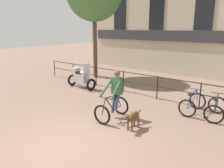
{
  "coord_description": "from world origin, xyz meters",
  "views": [
    {
      "loc": [
        4.37,
        -3.35,
        3.12
      ],
      "look_at": [
        -0.7,
        2.86,
        1.05
      ],
      "focal_mm": 35.0,
      "sensor_mm": 36.0,
      "label": 1
    }
  ],
  "objects_px": {
    "parked_bicycle_near_lamp": "(192,104)",
    "parked_bicycle_mid_left": "(216,109)",
    "cyclist_with_bike": "(114,97)",
    "dog": "(132,117)",
    "parked_motorcycle": "(81,77)"
  },
  "relations": [
    {
      "from": "parked_bicycle_near_lamp",
      "to": "parked_bicycle_mid_left",
      "type": "xyz_separation_m",
      "value": [
        0.82,
        0.0,
        -0.0
      ]
    },
    {
      "from": "cyclist_with_bike",
      "to": "dog",
      "type": "height_order",
      "value": "cyclist_with_bike"
    },
    {
      "from": "cyclist_with_bike",
      "to": "parked_bicycle_near_lamp",
      "type": "height_order",
      "value": "cyclist_with_bike"
    },
    {
      "from": "parked_motorcycle",
      "to": "parked_bicycle_near_lamp",
      "type": "height_order",
      "value": "parked_motorcycle"
    },
    {
      "from": "cyclist_with_bike",
      "to": "parked_motorcycle",
      "type": "xyz_separation_m",
      "value": [
        -3.89,
        2.04,
        -0.2
      ]
    },
    {
      "from": "cyclist_with_bike",
      "to": "parked_motorcycle",
      "type": "relative_size",
      "value": 1.02
    },
    {
      "from": "dog",
      "to": "cyclist_with_bike",
      "type": "bearing_deg",
      "value": 161.18
    },
    {
      "from": "cyclist_with_bike",
      "to": "parked_bicycle_near_lamp",
      "type": "relative_size",
      "value": 1.52
    },
    {
      "from": "parked_motorcycle",
      "to": "dog",
      "type": "bearing_deg",
      "value": -113.74
    },
    {
      "from": "parked_bicycle_near_lamp",
      "to": "parked_bicycle_mid_left",
      "type": "relative_size",
      "value": 0.94
    },
    {
      "from": "cyclist_with_bike",
      "to": "parked_bicycle_mid_left",
      "type": "height_order",
      "value": "cyclist_with_bike"
    },
    {
      "from": "dog",
      "to": "parked_motorcycle",
      "type": "height_order",
      "value": "parked_motorcycle"
    },
    {
      "from": "cyclist_with_bike",
      "to": "dog",
      "type": "xyz_separation_m",
      "value": [
        1.03,
        -0.36,
        -0.34
      ]
    },
    {
      "from": "parked_bicycle_mid_left",
      "to": "cyclist_with_bike",
      "type": "bearing_deg",
      "value": 30.2
    },
    {
      "from": "parked_motorcycle",
      "to": "parked_bicycle_mid_left",
      "type": "relative_size",
      "value": 1.4
    }
  ]
}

